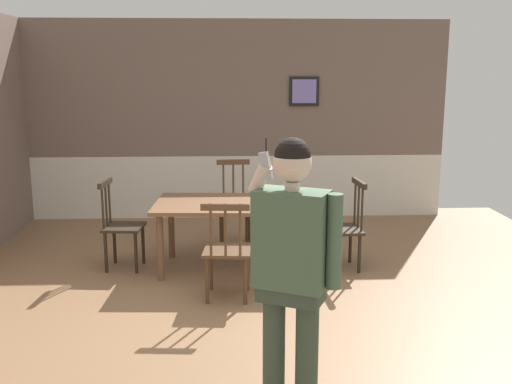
% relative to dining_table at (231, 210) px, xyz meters
% --- Properties ---
extents(ground_plane, '(7.87, 7.87, 0.00)m').
position_rel_dining_table_xyz_m(ground_plane, '(0.09, -1.26, -0.64)').
color(ground_plane, '#846042').
extents(room_back_partition, '(5.96, 0.17, 2.80)m').
position_rel_dining_table_xyz_m(room_back_partition, '(0.09, 2.32, 0.70)').
color(room_back_partition, '#756056').
rests_on(room_back_partition, ground_plane).
extents(dining_table, '(1.65, 1.05, 0.73)m').
position_rel_dining_table_xyz_m(dining_table, '(0.00, 0.00, 0.00)').
color(dining_table, brown).
rests_on(dining_table, ground_plane).
extents(chair_near_window, '(0.44, 0.44, 0.96)m').
position_rel_dining_table_xyz_m(chair_near_window, '(-1.19, 0.06, -0.17)').
color(chair_near_window, '#2D2319').
rests_on(chair_near_window, ground_plane).
extents(chair_by_doorway, '(0.43, 0.43, 1.03)m').
position_rel_dining_table_xyz_m(chair_by_doorway, '(0.04, 0.87, -0.15)').
color(chair_by_doorway, '#513823').
rests_on(chair_by_doorway, ground_plane).
extents(chair_at_table_head, '(0.47, 0.47, 0.96)m').
position_rel_dining_table_xyz_m(chair_at_table_head, '(1.19, -0.06, -0.18)').
color(chair_at_table_head, '#2D2319').
rests_on(chair_at_table_head, ground_plane).
extents(chair_opposite_corner, '(0.47, 0.47, 0.95)m').
position_rel_dining_table_xyz_m(chair_opposite_corner, '(-0.05, -0.87, -0.17)').
color(chair_opposite_corner, '#513823').
rests_on(chair_opposite_corner, ground_plane).
extents(person_figure, '(0.55, 0.40, 1.73)m').
position_rel_dining_table_xyz_m(person_figure, '(0.35, -2.77, 0.36)').
color(person_figure, '#3A493A').
rests_on(person_figure, ground_plane).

